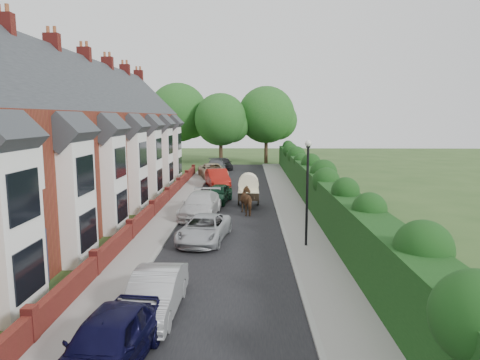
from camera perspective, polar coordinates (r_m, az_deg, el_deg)
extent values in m
plane|color=#2D4C1E|center=(17.08, -1.07, -12.94)|extent=(140.00, 140.00, 0.00)
cube|color=black|center=(27.63, -1.23, -4.58)|extent=(6.00, 58.00, 0.02)
cube|color=gray|center=(27.75, 7.29, -4.48)|extent=(2.20, 58.00, 0.12)
cube|color=gray|center=(28.04, -9.14, -4.39)|extent=(1.70, 58.00, 0.12)
cube|color=gray|center=(27.66, 5.12, -4.48)|extent=(0.18, 58.00, 0.13)
cube|color=gray|center=(27.91, -7.52, -4.40)|extent=(0.18, 58.00, 0.13)
cube|color=#103511|center=(27.77, 11.03, -2.06)|extent=(1.50, 58.00, 2.50)
cube|color=brown|center=(28.54, -22.91, 1.77)|extent=(8.00, 40.00, 6.50)
cube|color=#262A2E|center=(28.39, -23.29, 8.30)|extent=(8.00, 40.20, 8.00)
cube|color=white|center=(15.16, -27.77, -6.38)|extent=(0.70, 2.40, 5.20)
cube|color=black|center=(15.32, -26.23, -10.81)|extent=(0.06, 1.80, 1.60)
cube|color=black|center=(14.74, -26.83, -1.94)|extent=(0.06, 1.80, 1.60)
cube|color=#262A2E|center=(14.81, -29.07, 4.97)|extent=(1.70, 2.60, 1.70)
cube|color=#3F2D2D|center=(17.50, -24.98, -9.58)|extent=(0.08, 0.90, 2.10)
cube|color=white|center=(16.72, -25.81, 1.33)|extent=(0.12, 1.20, 1.60)
cube|color=white|center=(19.57, -20.74, -2.80)|extent=(0.70, 2.40, 5.20)
cube|color=black|center=(19.69, -19.55, -6.25)|extent=(0.06, 1.80, 1.60)
cube|color=black|center=(19.24, -19.90, 0.69)|extent=(0.06, 1.80, 1.60)
cube|color=#262A2E|center=(19.30, -21.62, 5.99)|extent=(1.70, 2.60, 1.70)
cube|color=#3F2D2D|center=(21.91, -19.25, -5.71)|extent=(0.08, 0.90, 2.10)
cube|color=white|center=(21.28, -19.75, 3.01)|extent=(0.12, 1.20, 1.60)
cube|color=white|center=(24.20, -16.37, -0.53)|extent=(0.70, 2.40, 5.20)
cube|color=black|center=(24.30, -15.42, -3.33)|extent=(0.06, 1.80, 1.60)
cube|color=black|center=(23.94, -15.64, 2.30)|extent=(0.06, 1.80, 1.60)
cube|color=#262A2E|center=(23.99, -17.01, 6.57)|extent=(1.70, 2.60, 1.70)
cube|color=#3F2D2D|center=(26.54, -15.52, -3.13)|extent=(0.08, 0.90, 2.10)
cube|color=white|center=(25.99, -15.85, 4.08)|extent=(0.12, 1.20, 1.60)
cube|color=white|center=(28.96, -13.42, 1.00)|extent=(0.70, 2.40, 5.20)
cube|color=black|center=(29.05, -12.63, -1.35)|extent=(0.06, 1.80, 1.60)
cube|color=black|center=(28.75, -12.79, 3.37)|extent=(0.06, 1.80, 1.60)
cube|color=#262A2E|center=(28.78, -13.92, 6.93)|extent=(1.70, 2.60, 1.70)
cube|color=#3F2D2D|center=(31.28, -12.92, -1.32)|extent=(0.08, 0.90, 2.10)
cube|color=white|center=(30.80, -13.15, 4.80)|extent=(0.12, 1.20, 1.60)
cube|color=white|center=(33.79, -11.31, 2.10)|extent=(0.70, 2.40, 5.20)
cube|color=black|center=(33.86, -10.64, 0.08)|extent=(0.06, 1.80, 1.60)
cube|color=black|center=(33.61, -10.75, 4.13)|extent=(0.06, 1.80, 1.60)
cube|color=#262A2E|center=(33.63, -11.71, 7.18)|extent=(1.70, 2.60, 1.70)
cube|color=#3F2D2D|center=(36.09, -11.01, 0.02)|extent=(0.08, 0.90, 2.10)
cube|color=white|center=(35.66, -11.17, 5.33)|extent=(0.12, 1.20, 1.60)
cube|color=white|center=(38.66, -9.72, 2.92)|extent=(0.70, 2.40, 5.20)
cube|color=black|center=(38.73, -9.14, 1.15)|extent=(0.06, 1.80, 1.60)
cube|color=black|center=(38.50, -9.23, 4.70)|extent=(0.06, 1.80, 1.60)
cube|color=#262A2E|center=(38.53, -10.06, 7.36)|extent=(1.70, 2.60, 1.70)
cube|color=#3F2D2D|center=(40.94, -9.55, 1.04)|extent=(0.08, 0.90, 2.10)
cube|color=white|center=(40.55, -9.67, 5.72)|extent=(0.12, 1.20, 1.60)
cube|color=white|center=(43.56, -8.49, 3.55)|extent=(0.70, 2.40, 5.20)
cube|color=black|center=(43.62, -7.98, 1.98)|extent=(0.06, 1.80, 1.60)
cube|color=black|center=(43.42, -8.04, 5.13)|extent=(0.06, 1.80, 1.60)
cube|color=#262A2E|center=(43.44, -8.78, 7.49)|extent=(1.70, 2.60, 1.70)
cube|color=#3F2D2D|center=(45.83, -8.40, 1.84)|extent=(0.08, 0.90, 2.10)
cube|color=white|center=(45.47, -8.50, 6.02)|extent=(0.12, 1.20, 1.60)
cube|color=maroon|center=(24.26, -28.90, 17.09)|extent=(0.90, 0.50, 1.60)
cylinder|color=brown|center=(24.35, -28.63, 19.35)|extent=(0.20, 0.20, 0.50)
cube|color=maroon|center=(28.68, -23.75, 15.90)|extent=(0.90, 0.50, 1.60)
cylinder|color=brown|center=(28.91, -24.24, 17.72)|extent=(0.20, 0.20, 0.50)
cylinder|color=brown|center=(28.75, -23.48, 17.82)|extent=(0.20, 0.20, 0.50)
cube|color=maroon|center=(33.27, -20.03, 14.96)|extent=(0.90, 0.50, 1.60)
cylinder|color=brown|center=(33.47, -20.45, 16.54)|extent=(0.20, 0.20, 0.50)
cylinder|color=brown|center=(33.33, -19.78, 16.61)|extent=(0.20, 0.20, 0.50)
cube|color=maroon|center=(37.96, -17.25, 14.21)|extent=(0.90, 0.50, 1.60)
cylinder|color=brown|center=(38.13, -17.61, 15.61)|extent=(0.20, 0.20, 0.50)
cylinder|color=brown|center=(38.01, -17.01, 15.66)|extent=(0.20, 0.20, 0.50)
cube|color=maroon|center=(42.72, -15.09, 13.61)|extent=(0.90, 0.50, 1.60)
cylinder|color=brown|center=(42.87, -15.41, 14.85)|extent=(0.20, 0.20, 0.50)
cylinder|color=brown|center=(42.76, -14.87, 14.89)|extent=(0.20, 0.20, 0.50)
cube|color=maroon|center=(47.52, -13.38, 13.11)|extent=(0.90, 0.50, 1.60)
cylinder|color=brown|center=(47.66, -13.66, 14.23)|extent=(0.20, 0.20, 0.50)
cylinder|color=brown|center=(47.57, -13.18, 14.26)|extent=(0.20, 0.20, 0.50)
cube|color=maroon|center=(15.76, -21.88, -13.68)|extent=(0.30, 4.70, 0.90)
cube|color=maroon|center=(20.19, -16.32, -8.54)|extent=(0.30, 4.70, 0.90)
cube|color=maroon|center=(24.83, -12.87, -5.24)|extent=(0.30, 4.70, 0.90)
cube|color=maroon|center=(29.59, -10.55, -2.98)|extent=(0.30, 4.70, 0.90)
cube|color=maroon|center=(34.42, -8.88, -1.34)|extent=(0.30, 4.70, 0.90)
cube|color=maroon|center=(39.29, -7.62, -0.11)|extent=(0.30, 4.70, 0.90)
cube|color=maroon|center=(44.19, -6.64, 0.85)|extent=(0.30, 4.70, 0.90)
cube|color=maroon|center=(13.66, -26.15, -17.00)|extent=(0.35, 0.35, 1.10)
cube|color=maroon|center=(17.90, -18.75, -10.50)|extent=(0.35, 0.35, 1.10)
cube|color=maroon|center=(22.46, -14.42, -6.48)|extent=(0.35, 0.35, 1.10)
cube|color=maroon|center=(27.18, -11.61, -3.80)|extent=(0.35, 0.35, 1.10)
cube|color=maroon|center=(31.98, -9.65, -1.92)|extent=(0.35, 0.35, 1.10)
cube|color=maroon|center=(36.83, -8.21, -0.53)|extent=(0.35, 0.35, 1.10)
cube|color=maroon|center=(41.72, -7.10, 0.53)|extent=(0.35, 0.35, 1.10)
cube|color=maroon|center=(46.63, -6.23, 1.37)|extent=(0.35, 0.35, 1.10)
cylinder|color=black|center=(20.45, 8.92, -2.45)|extent=(0.12, 0.12, 4.80)
cylinder|color=black|center=(20.14, 9.08, 4.41)|extent=(0.20, 0.20, 0.10)
sphere|color=silver|center=(20.13, 9.09, 4.84)|extent=(0.32, 0.32, 0.32)
cylinder|color=#332316|center=(56.15, -2.57, 4.47)|extent=(0.50, 0.50, 4.75)
sphere|color=#174518|center=(56.02, -2.60, 8.06)|extent=(6.80, 6.80, 6.80)
sphere|color=#174518|center=(56.25, -1.18, 7.39)|extent=(4.76, 4.76, 4.76)
cylinder|color=#332316|center=(58.06, 3.50, 4.84)|extent=(0.50, 0.50, 5.25)
sphere|color=#174518|center=(57.95, 3.53, 8.68)|extent=(7.60, 7.60, 7.60)
sphere|color=#174518|center=(58.33, 5.02, 7.94)|extent=(5.32, 5.32, 5.32)
cylinder|color=#332316|center=(59.78, -8.16, 4.99)|extent=(0.50, 0.50, 5.50)
sphere|color=#174518|center=(59.68, -8.24, 8.90)|extent=(8.00, 8.00, 8.00)
sphere|color=#174518|center=(59.74, -6.65, 8.19)|extent=(5.60, 5.60, 5.60)
imported|color=black|center=(11.65, -17.18, -20.00)|extent=(2.23, 4.54, 1.49)
imported|color=#9C9CA0|center=(14.27, -11.24, -14.57)|extent=(1.54, 4.19, 1.37)
imported|color=#ADB0B5|center=(21.74, -4.80, -6.48)|extent=(2.75, 4.87, 1.28)
imported|color=silver|center=(27.00, -5.28, -3.30)|extent=(2.55, 5.38, 1.51)
imported|color=#0F341F|center=(31.22, -2.97, -1.83)|extent=(2.22, 4.17, 1.35)
imported|color=maroon|center=(38.19, -3.03, 0.24)|extent=(2.73, 5.14, 1.61)
imported|color=beige|center=(43.79, -3.62, 1.21)|extent=(3.76, 5.83, 1.50)
imported|color=#4F5256|center=(47.76, -3.22, 1.83)|extent=(2.44, 5.37, 1.52)
imported|color=black|center=(51.31, -2.16, 2.24)|extent=(2.53, 4.44, 1.42)
imported|color=#54351F|center=(27.51, 1.13, -2.81)|extent=(1.54, 2.25, 1.74)
cube|color=black|center=(29.66, 1.13, -1.90)|extent=(1.29, 2.15, 0.54)
cylinder|color=beige|center=(29.54, 1.14, -0.46)|extent=(1.39, 1.34, 1.39)
cube|color=beige|center=(29.62, 1.13, -1.39)|extent=(1.42, 2.20, 0.04)
cylinder|color=black|center=(30.38, -0.18, -2.47)|extent=(0.09, 0.97, 0.97)
cylinder|color=black|center=(30.38, 2.45, -2.48)|extent=(0.09, 0.97, 0.97)
cylinder|color=black|center=(28.50, 0.38, -2.21)|extent=(0.06, 1.93, 0.06)
cylinder|color=black|center=(28.50, 1.89, -2.22)|extent=(0.06, 1.93, 0.06)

